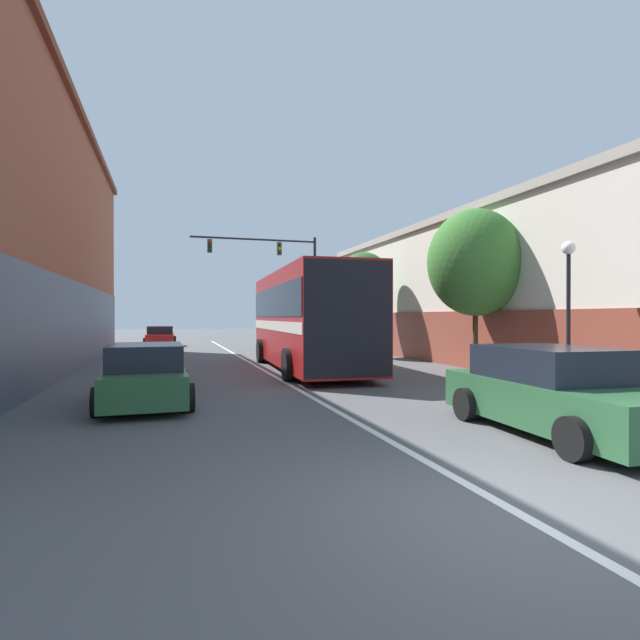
% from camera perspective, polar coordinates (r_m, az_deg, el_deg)
% --- Properties ---
extents(ground_plane, '(160.00, 160.00, 0.00)m').
position_cam_1_polar(ground_plane, '(5.56, 22.18, -20.04)').
color(ground_plane, '#4C4C4F').
extents(lane_center_line, '(0.14, 42.68, 0.01)m').
position_cam_1_polar(lane_center_line, '(19.76, -7.25, -5.27)').
color(lane_center_line, silver).
rests_on(lane_center_line, ground_plane).
extents(building_right_storefront, '(7.14, 26.80, 6.16)m').
position_cam_1_polar(building_right_storefront, '(22.79, 21.68, 3.50)').
color(building_right_storefront, beige).
rests_on(building_right_storefront, ground_plane).
extents(bus, '(3.23, 10.33, 3.55)m').
position_cam_1_polar(bus, '(18.35, -1.45, 0.51)').
color(bus, maroon).
rests_on(bus, ground_plane).
extents(hatchback_foreground, '(2.23, 4.48, 1.43)m').
position_cam_1_polar(hatchback_foreground, '(9.26, 25.48, -7.51)').
color(hatchback_foreground, '#285633').
rests_on(hatchback_foreground, ground_plane).
extents(parked_car_left_near, '(1.99, 4.22, 1.34)m').
position_cam_1_polar(parked_car_left_near, '(11.78, -19.29, -6.02)').
color(parked_car_left_near, '#285633').
rests_on(parked_car_left_near, ground_plane).
extents(parked_car_left_mid, '(2.08, 3.97, 1.32)m').
position_cam_1_polar(parked_car_left_mid, '(35.23, -17.79, -1.80)').
color(parked_car_left_mid, red).
rests_on(parked_car_left_mid, ground_plane).
extents(traffic_signal_gantry, '(7.87, 0.36, 7.05)m').
position_cam_1_polar(traffic_signal_gantry, '(31.60, -4.49, 6.03)').
color(traffic_signal_gantry, black).
rests_on(traffic_signal_gantry, ground_plane).
extents(street_lamp, '(0.34, 0.34, 3.84)m').
position_cam_1_polar(street_lamp, '(13.95, 26.53, 1.99)').
color(street_lamp, black).
rests_on(street_lamp, ground_plane).
extents(street_tree_near, '(3.31, 2.97, 5.61)m').
position_cam_1_polar(street_tree_near, '(17.84, 17.34, 6.28)').
color(street_tree_near, '#3D2D1E').
rests_on(street_tree_near, ground_plane).
extents(street_tree_far, '(2.74, 2.47, 5.06)m').
position_cam_1_polar(street_tree_far, '(24.19, 5.05, 4.15)').
color(street_tree_far, '#3D2D1E').
rests_on(street_tree_far, ground_plane).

